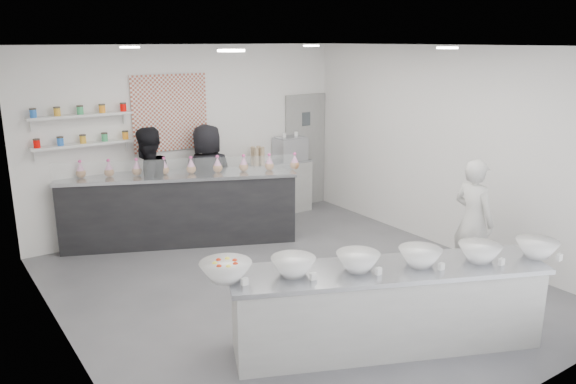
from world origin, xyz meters
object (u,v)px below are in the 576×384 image
Objects in this scene: prep_counter at (387,307)px; back_bar at (180,209)px; espresso_ledge at (278,188)px; staff_left at (148,187)px; staff_right at (208,179)px; espresso_machine at (290,149)px; woman_prep at (473,221)px.

prep_counter is 0.90× the size of back_bar.
espresso_ledge is at bearing 35.88° from back_bar.
staff_right is at bearing 160.31° from staff_left.
espresso_machine is at bearing -166.36° from staff_right.
espresso_ledge is at bearing 164.26° from staff_left.
staff_left is at bearing 8.08° from staff_right.
espresso_ledge is at bearing 180.00° from espresso_machine.
staff_left is 1.01m from staff_right.
prep_counter is 1.97× the size of woman_prep.
staff_left is (-2.95, 3.69, 0.09)m from woman_prep.
staff_right is (-1.47, -0.18, 0.41)m from espresso_ledge.
espresso_machine reaches higher than back_bar.
espresso_machine is (2.36, 0.44, 0.61)m from back_bar.
back_bar is at bearing 30.06° from staff_right.
staff_left reaches higher than woman_prep.
staff_right reaches higher than back_bar.
staff_right is at bearing 29.43° from woman_prep.
prep_counter is 2.49× the size of espresso_ledge.
espresso_machine is 2.77m from staff_left.
espresso_ledge is 0.72× the size of staff_right.
back_bar reaches higher than prep_counter.
woman_prep is at bearing -82.99° from espresso_ledge.
back_bar is 2.13m from espresso_ledge.
woman_prep is (0.48, -3.88, 0.34)m from espresso_ledge.
woman_prep reaches higher than espresso_machine.
espresso_machine is 1.77m from staff_right.
espresso_ledge is at bearing -165.26° from staff_right.
espresso_machine reaches higher than espresso_ledge.
back_bar is 2.19× the size of woman_prep.
prep_counter is at bearing -112.79° from espresso_machine.
woman_prep is 4.73m from staff_left.
prep_counter is at bearing -59.08° from back_bar.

